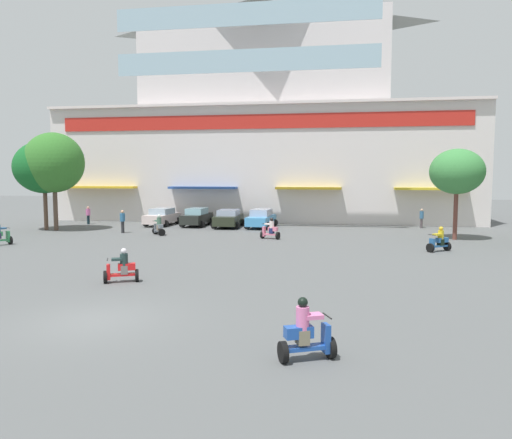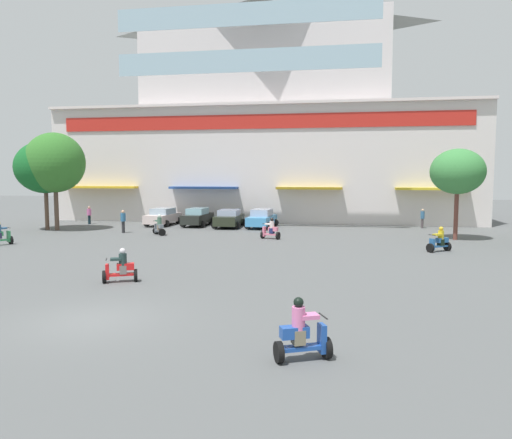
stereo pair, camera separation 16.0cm
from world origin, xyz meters
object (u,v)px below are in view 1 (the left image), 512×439
Objects in this scene: pedestrian_2 at (88,214)px; scooter_rider_3 at (439,241)px; parked_car_0 at (162,217)px; scooter_rider_5 at (122,268)px; plaza_tree_2 at (44,167)px; scooter_rider_0 at (306,334)px; scooter_rider_1 at (270,230)px; pedestrian_1 at (123,220)px; parked_car_2 at (229,218)px; pedestrian_0 at (422,217)px; plaza_tree_3 at (457,172)px; scooter_rider_2 at (0,235)px; plaza_tree_0 at (54,163)px; parked_car_1 at (197,217)px; scooter_rider_4 at (159,227)px; parked_car_3 at (261,218)px.

scooter_rider_3 is at bearing -21.59° from pedestrian_2.
parked_car_0 is 2.96× the size of scooter_rider_5.
plaza_tree_2 is 4.52× the size of scooter_rider_0.
scooter_rider_1 is at bearing 100.05° from scooter_rider_0.
scooter_rider_1 is (10.57, -7.39, -0.14)m from parked_car_0.
pedestrian_1 is (-15.45, 23.44, 0.34)m from scooter_rider_0.
pedestrian_0 is (15.93, 2.09, 0.15)m from parked_car_2.
plaza_tree_2 reaches higher than plaza_tree_3.
scooter_rider_0 is 1.05× the size of scooter_rider_5.
pedestrian_0 reaches higher than scooter_rider_2.
plaza_tree_2 is 6.34m from pedestrian_2.
plaza_tree_3 is (30.03, -0.55, -0.72)m from plaza_tree_0.
scooter_rider_3 is 22.65m from pedestrian_1.
parked_car_2 is (2.93, -0.58, -0.02)m from parked_car_1.
parked_car_2 reaches higher than scooter_rider_3.
scooter_rider_3 is 0.94× the size of pedestrian_0.
pedestrian_0 is at bearing 98.42° from plaza_tree_3.
parked_car_2 is (13.04, 4.49, -4.59)m from plaza_tree_0.
scooter_rider_1 is at bearing -44.78° from parked_car_1.
scooter_rider_2 is (-20.26, 16.00, -0.01)m from scooter_rider_0.
pedestrian_2 reaches higher than parked_car_2.
scooter_rider_3 is at bearing -35.47° from parked_car_2.
parked_car_0 is 6.11m from parked_car_2.
scooter_rider_2 is 0.99× the size of scooter_rider_4.
scooter_rider_1 is 0.99× the size of scooter_rider_5.
scooter_rider_5 is (14.25, -16.96, -4.42)m from plaza_tree_2.
scooter_rider_4 is at bearing -9.49° from plaza_tree_0.
scooter_rider_4 is at bearing 105.20° from scooter_rider_5.
plaza_tree_0 is 1.25× the size of plaza_tree_3.
pedestrian_0 is (7.57, 30.72, 0.27)m from scooter_rider_0.
plaza_tree_2 is 31.00m from plaza_tree_3.
scooter_rider_1 is (18.49, -2.46, -4.38)m from plaza_tree_2.
scooter_rider_4 is at bearing -177.32° from plaza_tree_3.
plaza_tree_0 is 7.42m from pedestrian_1.
parked_car_0 is at bearing 1.82° from pedestrian_2.
plaza_tree_2 reaches higher than parked_car_1.
scooter_rider_1 reaches higher than scooter_rider_3.
plaza_tree_3 is 3.95× the size of scooter_rider_0.
plaza_tree_2 is at bearing -103.03° from pedestrian_2.
pedestrian_1 is 8.07m from pedestrian_2.
plaza_tree_3 is 13.24m from scooter_rider_1.
parked_car_3 is at bearing 4.77° from parked_car_2.
pedestrian_2 is (1.09, 4.71, -4.10)m from plaza_tree_2.
pedestrian_1 is (-11.58, 1.59, 0.37)m from scooter_rider_1.
parked_car_1 is 2.43× the size of pedestrian_1.
parked_car_3 is 2.63× the size of pedestrian_1.
plaza_tree_3 is 30.61m from pedestrian_2.
parked_car_0 reaches higher than scooter_rider_5.
plaza_tree_3 is 1.41× the size of parked_car_2.
parked_car_0 is 2.93× the size of scooter_rider_3.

